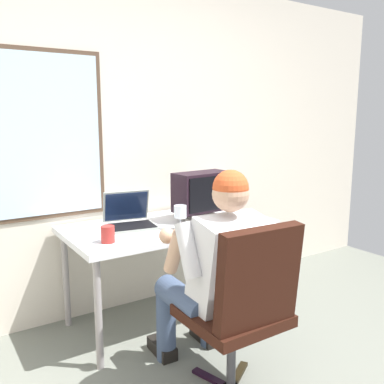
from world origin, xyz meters
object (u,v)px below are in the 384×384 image
object	(u,v)px
wine_glass	(180,213)
person_seated	(216,271)
office_chair	(245,302)
crt_monitor	(202,193)
desk	(169,231)
coffee_mug	(108,234)
laptop	(129,217)

from	to	relation	value
wine_glass	person_seated	bearing A→B (deg)	-101.63
office_chair	wine_glass	distance (m)	0.88
person_seated	crt_monitor	distance (m)	0.90
desk	person_seated	distance (m)	0.76
coffee_mug	crt_monitor	bearing A→B (deg)	12.98
crt_monitor	laptop	bearing A→B (deg)	169.79
office_chair	person_seated	size ratio (longest dim) A/B	0.80
desk	coffee_mug	size ratio (longest dim) A/B	14.14
coffee_mug	laptop	bearing A→B (deg)	46.22
office_chair	coffee_mug	bearing A→B (deg)	115.76
office_chair	wine_glass	world-z (taller)	office_chair
laptop	wine_glass	distance (m)	0.37
office_chair	coffee_mug	size ratio (longest dim) A/B	9.53
desk	crt_monitor	distance (m)	0.38
office_chair	laptop	world-z (taller)	office_chair
desk	crt_monitor	size ratio (longest dim) A/B	3.30
laptop	office_chair	bearing A→B (deg)	-83.93
crt_monitor	coffee_mug	distance (m)	0.85
desk	coffee_mug	bearing A→B (deg)	-160.00
desk	office_chair	bearing A→B (deg)	-98.24
desk	office_chair	size ratio (longest dim) A/B	1.48
laptop	person_seated	bearing A→B (deg)	-81.39
desk	wine_glass	size ratio (longest dim) A/B	8.69
office_chair	person_seated	distance (m)	0.27
desk	person_seated	xyz separation A→B (m)	(-0.14, -0.75, -0.03)
desk	coffee_mug	distance (m)	0.58
office_chair	desk	bearing A→B (deg)	81.76
crt_monitor	coffee_mug	xyz separation A→B (m)	(-0.82, -0.19, -0.14)
person_seated	laptop	xyz separation A→B (m)	(-0.13, 0.84, 0.15)
office_chair	laptop	distance (m)	1.13
laptop	coffee_mug	bearing A→B (deg)	-133.78
crt_monitor	wine_glass	size ratio (longest dim) A/B	2.63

